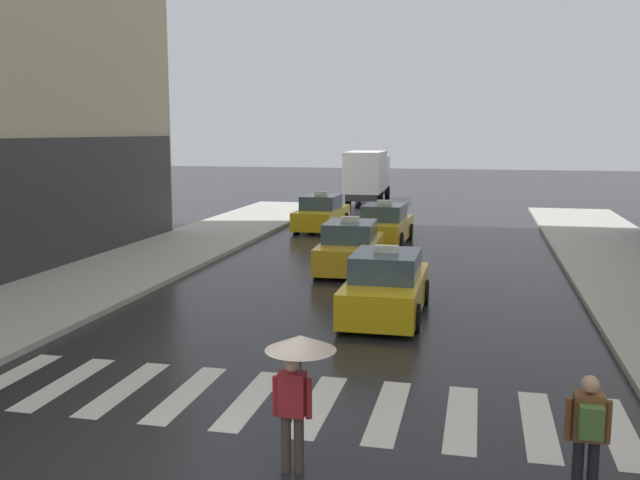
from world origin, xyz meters
The scene contains 8 objects.
crosswalk_markings centered at (0.00, 3.00, 0.00)m, with size 11.30×2.80×0.01m.
taxi_lead centered at (0.94, 9.19, 0.72)m, with size 1.93×4.54×1.80m.
taxi_second centered at (-1.01, 14.90, 0.72)m, with size 2.03×4.59×1.80m.
taxi_third centered at (-0.64, 20.78, 0.72)m, with size 2.08×4.61×1.80m.
taxi_fourth centered at (-4.11, 24.29, 0.72)m, with size 2.01×4.58×1.80m.
box_truck centered at (-3.87, 36.70, 1.85)m, with size 2.46×7.60×3.35m.
pedestrian_with_umbrella centered at (0.87, 0.61, 1.52)m, with size 0.96×0.96×1.94m.
pedestrian_with_backpack centered at (4.57, 0.63, 0.97)m, with size 0.55×0.43×1.65m.
Camera 1 is at (3.16, -8.15, 4.62)m, focal length 39.67 mm.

